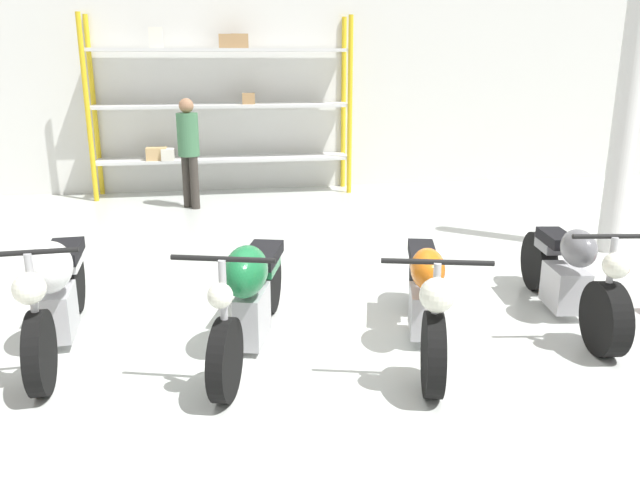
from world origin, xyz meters
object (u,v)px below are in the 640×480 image
motorcycle_green (250,293)px  shelving_rack (219,103)px  motorcycle_white (56,290)px  motorcycle_grey (570,276)px  motorcycle_orange (425,295)px  person_browsing (188,145)px

motorcycle_green → shelving_rack: bearing=-162.7°
motorcycle_white → motorcycle_grey: size_ratio=1.04×
motorcycle_grey → motorcycle_white: bearing=-83.5°
motorcycle_orange → motorcycle_green: bearing=-83.8°
motorcycle_white → motorcycle_orange: motorcycle_white is taller
shelving_rack → person_browsing: 1.24m
motorcycle_white → motorcycle_orange: bearing=77.6°
motorcycle_orange → shelving_rack: bearing=-152.4°
person_browsing → motorcycle_orange: bearing=68.6°
motorcycle_white → motorcycle_green: 1.51m
motorcycle_white → person_browsing: 4.86m
motorcycle_green → motorcycle_grey: (2.77, 0.16, -0.06)m
motorcycle_green → motorcycle_orange: (1.35, -0.18, -0.03)m
motorcycle_green → person_browsing: bearing=-156.9°
shelving_rack → motorcycle_orange: size_ratio=2.02×
motorcycle_green → motorcycle_grey: 2.77m
person_browsing → motorcycle_white: bearing=37.6°
motorcycle_white → motorcycle_grey: motorcycle_white is taller
motorcycle_orange → person_browsing: size_ratio=1.27×
motorcycle_orange → motorcycle_white: bearing=-85.0°
shelving_rack → motorcycle_green: bearing=-88.4°
shelving_rack → motorcycle_orange: shelving_rack is taller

